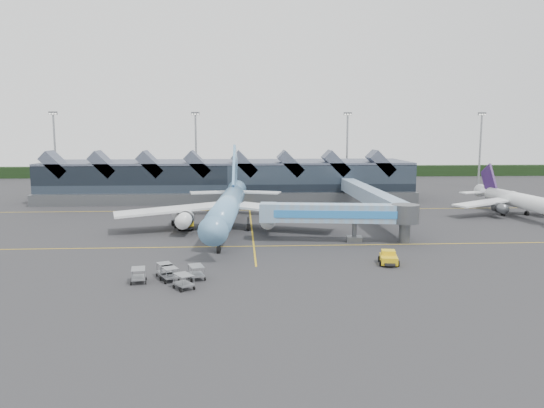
{
  "coord_description": "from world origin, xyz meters",
  "views": [
    {
      "loc": [
        -1.85,
        -85.78,
        17.33
      ],
      "look_at": [
        3.31,
        1.77,
        5.0
      ],
      "focal_mm": 35.0,
      "sensor_mm": 36.0,
      "label": 1
    }
  ],
  "objects": [
    {
      "name": "main_airliner",
      "position": [
        -4.07,
        4.86,
        4.32
      ],
      "size": [
        39.73,
        45.76,
        14.69
      ],
      "rotation": [
        0.0,
        0.0,
        -0.06
      ],
      "color": "#6AA6D7",
      "rests_on": "ground"
    },
    {
      "name": "tree_line_far",
      "position": [
        0.0,
        110.0,
        2.0
      ],
      "size": [
        260.0,
        4.0,
        4.0
      ],
      "primitive_type": "cube",
      "color": "black",
      "rests_on": "ground"
    },
    {
      "name": "pushback_tug",
      "position": [
        17.23,
        -19.66,
        0.78
      ],
      "size": [
        3.01,
        4.18,
        1.73
      ],
      "rotation": [
        0.0,
        0.0,
        -0.18
      ],
      "color": "gold",
      "rests_on": "ground"
    },
    {
      "name": "jet_bridge",
      "position": [
        14.73,
        -5.57,
        4.29
      ],
      "size": [
        24.56,
        6.47,
        6.04
      ],
      "rotation": [
        0.0,
        0.0,
        -0.13
      ],
      "color": "#7CA7CF",
      "rests_on": "ground"
    },
    {
      "name": "ground",
      "position": [
        0.0,
        0.0,
        0.0
      ],
      "size": [
        260.0,
        260.0,
        0.0
      ],
      "primitive_type": "plane",
      "color": "#252527",
      "rests_on": "ground"
    },
    {
      "name": "light_masts",
      "position": [
        21.0,
        62.8,
        12.49
      ],
      "size": [
        132.4,
        42.56,
        22.45
      ],
      "color": "gray",
      "rests_on": "ground"
    },
    {
      "name": "regional_jet",
      "position": [
        53.8,
        17.65,
        3.24
      ],
      "size": [
        27.25,
        29.73,
        10.21
      ],
      "rotation": [
        0.0,
        0.0,
        0.06
      ],
      "color": "white",
      "rests_on": "ground"
    },
    {
      "name": "baggage_carts",
      "position": [
        -9.99,
        -26.19,
        0.93
      ],
      "size": [
        8.51,
        7.6,
        1.66
      ],
      "rotation": [
        0.0,
        0.0,
        0.31
      ],
      "color": "gray",
      "rests_on": "ground"
    },
    {
      "name": "taxi_stripes",
      "position": [
        0.0,
        10.0,
        0.01
      ],
      "size": [
        120.0,
        60.0,
        0.01
      ],
      "color": "gold",
      "rests_on": "ground"
    },
    {
      "name": "terminal",
      "position": [
        -5.07,
        47.35,
        4.88
      ],
      "size": [
        90.0,
        22.25,
        12.52
      ],
      "color": "black",
      "rests_on": "ground"
    },
    {
      "name": "fuel_truck",
      "position": [
        -12.43,
        7.92,
        1.67
      ],
      "size": [
        4.75,
        8.81,
        2.97
      ],
      "rotation": [
        0.0,
        0.0,
        0.33
      ],
      "color": "black",
      "rests_on": "ground"
    }
  ]
}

